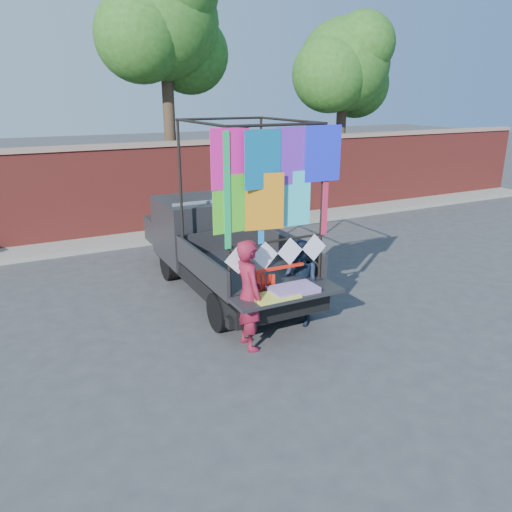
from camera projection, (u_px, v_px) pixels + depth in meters
name	position (u px, v px, depth m)	size (l,w,h in m)	color
ground	(267.00, 324.00, 8.93)	(90.00, 90.00, 0.00)	#38383A
brick_wall	(152.00, 188.00, 14.44)	(30.00, 0.45, 2.61)	maroon
curb	(162.00, 235.00, 14.24)	(30.00, 1.20, 0.12)	gray
tree_mid	(166.00, 29.00, 14.47)	(4.20, 3.30, 7.73)	#38281C
tree_right	(346.00, 69.00, 17.59)	(4.20, 3.30, 6.62)	#38281C
pickup_truck	(214.00, 243.00, 10.64)	(2.21, 5.56, 3.50)	black
woman	(249.00, 295.00, 7.86)	(0.66, 0.43, 1.81)	maroon
man	(300.00, 283.00, 8.72)	(0.75, 0.58, 1.54)	#152135
streamer_bundle	(270.00, 281.00, 8.18)	(1.04, 0.07, 0.71)	red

